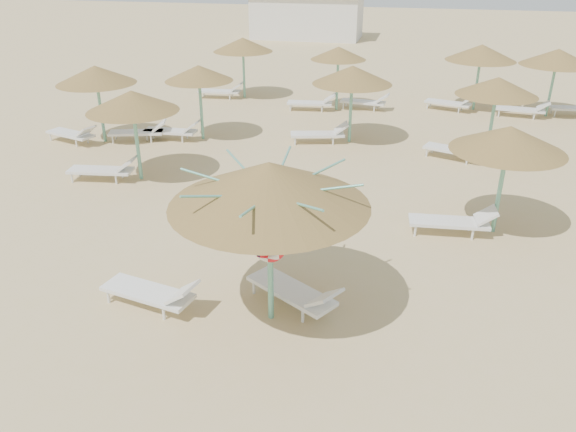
# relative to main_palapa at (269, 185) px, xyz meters

# --- Properties ---
(ground) EXTENTS (120.00, 120.00, 0.00)m
(ground) POSITION_rel_main_palapa_xyz_m (-0.48, 0.27, -2.74)
(ground) COLOR tan
(ground) RESTS_ON ground
(main_palapa) EXTENTS (3.50, 3.50, 3.14)m
(main_palapa) POSITION_rel_main_palapa_xyz_m (0.00, 0.00, 0.00)
(main_palapa) COLOR #66B198
(main_palapa) RESTS_ON ground
(lounger_main_a) EXTENTS (2.09, 0.99, 0.73)m
(lounger_main_a) POSITION_rel_main_palapa_xyz_m (-2.30, -0.21, -2.39)
(lounger_main_a) COLOR white
(lounger_main_a) RESTS_ON ground
(lounger_main_b) EXTENTS (2.08, 1.60, 0.75)m
(lounger_main_b) POSITION_rel_main_palapa_xyz_m (0.39, 0.42, -2.38)
(lounger_main_b) COLOR white
(lounger_main_b) RESTS_ON ground
(palapa_field) EXTENTS (21.95, 14.58, 2.72)m
(palapa_field) POSITION_rel_main_palapa_xyz_m (1.28, 11.04, -0.42)
(palapa_field) COLOR #66B198
(palapa_field) RESTS_ON ground
(service_hut) EXTENTS (8.40, 4.40, 3.25)m
(service_hut) POSITION_rel_main_palapa_xyz_m (-6.48, 35.27, -1.09)
(service_hut) COLOR silver
(service_hut) RESTS_ON ground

